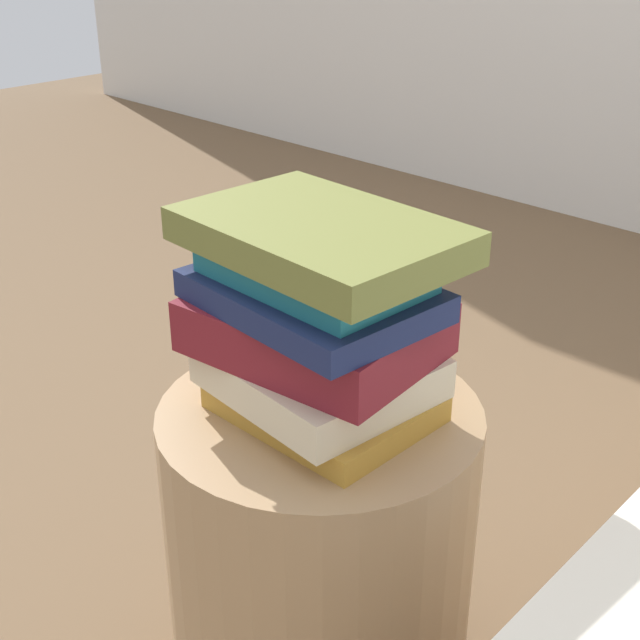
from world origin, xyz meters
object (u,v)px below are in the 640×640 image
(book_cream, at_px, (315,371))
(book_maroon, at_px, (315,327))
(side_table, at_px, (320,557))
(book_navy, at_px, (311,295))
(book_teal, at_px, (313,267))
(book_ochre, at_px, (326,402))
(book_olive, at_px, (320,234))

(book_cream, relative_size, book_maroon, 0.88)
(book_maroon, bearing_deg, side_table, -4.62)
(book_navy, bearing_deg, book_teal, 101.50)
(book_cream, height_order, book_navy, book_navy)
(book_maroon, bearing_deg, book_ochre, 0.74)
(book_ochre, bearing_deg, side_table, -166.68)
(book_cream, height_order, book_maroon, book_maroon)
(side_table, relative_size, book_cream, 1.92)
(book_teal, bearing_deg, side_table, 78.37)
(book_cream, xyz_separation_m, book_olive, (-0.00, 0.01, 0.16))
(book_teal, bearing_deg, book_olive, 99.09)
(side_table, height_order, book_navy, book_navy)
(book_ochre, height_order, book_cream, book_cream)
(book_cream, xyz_separation_m, book_maroon, (-0.00, 0.00, 0.05))
(book_ochre, relative_size, book_cream, 1.01)
(book_maroon, xyz_separation_m, book_teal, (0.01, -0.01, 0.08))
(book_ochre, xyz_separation_m, book_cream, (-0.01, -0.01, 0.04))
(book_maroon, distance_m, book_olive, 0.11)
(book_navy, relative_size, book_olive, 0.88)
(side_table, bearing_deg, book_olive, 132.92)
(book_olive, bearing_deg, book_navy, -79.91)
(side_table, xyz_separation_m, book_maroon, (-0.01, -0.00, 0.32))
(book_cream, bearing_deg, side_table, 53.74)
(book_teal, distance_m, book_olive, 0.04)
(book_cream, distance_m, book_navy, 0.10)
(book_ochre, height_order, book_teal, book_teal)
(book_olive, bearing_deg, side_table, -44.43)
(book_olive, bearing_deg, book_ochre, -9.58)
(book_cream, xyz_separation_m, book_teal, (0.00, -0.01, 0.13))
(side_table, distance_m, book_olive, 0.44)
(book_ochre, distance_m, book_olive, 0.20)
(book_maroon, relative_size, book_navy, 1.00)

